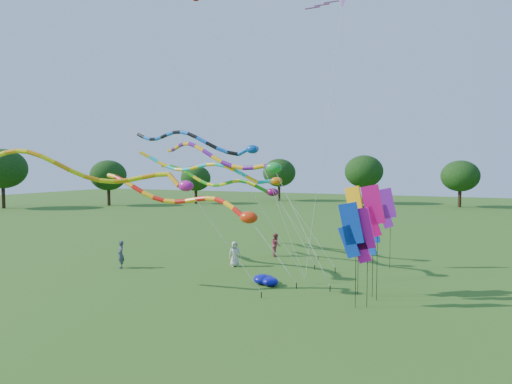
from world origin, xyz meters
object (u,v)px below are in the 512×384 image
at_px(tube_kite_orange, 115,174).
at_px(blue_nylon_heap, 269,278).
at_px(tube_kite_red, 193,201).
at_px(person_a, 235,254).
at_px(person_c, 276,245).
at_px(person_b, 121,255).

bearing_deg(tube_kite_orange, blue_nylon_heap, 21.62).
bearing_deg(tube_kite_red, person_a, 51.14).
height_order(tube_kite_red, tube_kite_orange, tube_kite_orange).
bearing_deg(person_c, tube_kite_red, 121.30).
bearing_deg(person_b, blue_nylon_heap, 45.78).
xyz_separation_m(tube_kite_orange, person_a, (3.04, 7.10, -5.06)).
distance_m(tube_kite_red, person_b, 5.56).
relative_size(person_b, person_c, 1.05).
bearing_deg(person_c, person_a, 133.72).
xyz_separation_m(tube_kite_red, person_b, (-4.22, -1.56, -3.27)).
relative_size(tube_kite_red, person_b, 8.45).
xyz_separation_m(blue_nylon_heap, person_a, (-3.31, 2.53, 0.56)).
relative_size(blue_nylon_heap, person_c, 0.98).
bearing_deg(tube_kite_orange, tube_kite_red, 64.79).
bearing_deg(person_a, blue_nylon_heap, -75.70).
relative_size(person_a, person_b, 0.94).
distance_m(tube_kite_red, tube_kite_orange, 5.87).
height_order(person_a, person_c, person_c).
xyz_separation_m(tube_kite_red, person_a, (1.96, 1.60, -3.32)).
height_order(blue_nylon_heap, person_c, person_c).
distance_m(blue_nylon_heap, person_b, 9.53).
bearing_deg(person_c, person_b, 105.17).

